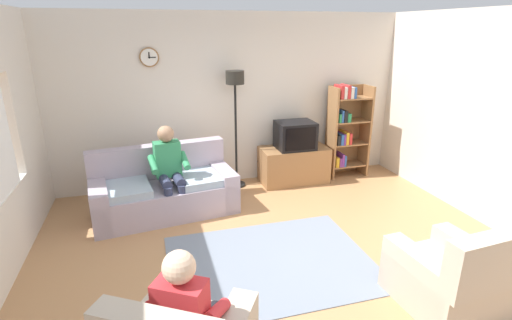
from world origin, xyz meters
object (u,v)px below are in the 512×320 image
(tv_stand, at_px, (294,165))
(bookshelf, at_px, (345,129))
(floor_lamp, at_px, (235,97))
(armchair_near_bookshelf, at_px, (449,278))
(couch, at_px, (164,191))
(person_in_left_armchair, at_px, (188,310))
(person_on_couch, at_px, (170,167))
(tv, at_px, (295,135))

(tv_stand, relative_size, bookshelf, 0.69)
(floor_lamp, xyz_separation_m, armchair_near_bookshelf, (1.20, -3.35, -1.16))
(couch, xyz_separation_m, person_in_left_armchair, (0.02, -2.84, 0.29))
(couch, height_order, tv_stand, couch)
(floor_lamp, relative_size, armchair_near_bookshelf, 1.97)
(floor_lamp, distance_m, person_on_couch, 1.53)
(couch, relative_size, tv, 3.33)
(person_on_couch, bearing_deg, armchair_near_bookshelf, -48.36)
(couch, bearing_deg, person_on_couch, -49.61)
(person_in_left_armchair, bearing_deg, couch, 90.50)
(floor_lamp, bearing_deg, tv_stand, -5.93)
(tv, distance_m, floor_lamp, 1.15)
(tv_stand, relative_size, armchair_near_bookshelf, 1.17)
(couch, xyz_separation_m, floor_lamp, (1.18, 0.66, 1.14))
(armchair_near_bookshelf, bearing_deg, person_on_couch, 131.64)
(bookshelf, height_order, floor_lamp, floor_lamp)
(couch, height_order, person_in_left_armchair, person_in_left_armchair)
(person_in_left_armchair, bearing_deg, bookshelf, 48.63)
(couch, relative_size, person_in_left_armchair, 1.79)
(bookshelf, height_order, person_on_couch, bookshelf)
(tv, xyz_separation_m, armchair_near_bookshelf, (0.25, -3.23, -0.52))
(tv_stand, height_order, armchair_near_bookshelf, armchair_near_bookshelf)
(bookshelf, xyz_separation_m, floor_lamp, (-1.90, 0.03, 0.62))
(tv_stand, xyz_separation_m, person_on_couch, (-2.04, -0.67, 0.40))
(tv_stand, xyz_separation_m, person_in_left_armchair, (-2.11, -3.41, 0.31))
(tv, distance_m, bookshelf, 0.95)
(tv, bearing_deg, person_in_left_armchair, -121.99)
(tv_stand, xyz_separation_m, armchair_near_bookshelf, (0.25, -3.25, -0.01))
(bookshelf, relative_size, person_on_couch, 1.28)
(floor_lamp, xyz_separation_m, person_in_left_armchair, (-1.16, -3.51, -0.85))
(tv, relative_size, floor_lamp, 0.32)
(person_on_couch, bearing_deg, tv_stand, 18.26)
(tv, xyz_separation_m, bookshelf, (0.95, 0.09, 0.02))
(floor_lamp, bearing_deg, tv, -7.38)
(floor_lamp, xyz_separation_m, person_on_couch, (-1.09, -0.77, -0.75))
(tv, relative_size, armchair_near_bookshelf, 0.64)
(floor_lamp, relative_size, person_in_left_armchair, 1.65)
(armchair_near_bookshelf, xyz_separation_m, person_in_left_armchair, (-2.36, -0.15, 0.32))
(person_on_couch, bearing_deg, floor_lamp, 35.34)
(bookshelf, height_order, person_in_left_armchair, bookshelf)
(couch, relative_size, tv_stand, 1.82)
(bookshelf, height_order, armchair_near_bookshelf, bookshelf)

